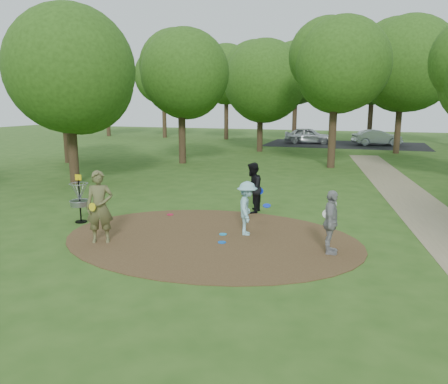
% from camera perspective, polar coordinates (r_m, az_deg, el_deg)
% --- Properties ---
extents(ground, '(100.00, 100.00, 0.00)m').
position_cam_1_polar(ground, '(12.30, -1.77, -6.10)').
color(ground, '#2D5119').
rests_on(ground, ground).
extents(dirt_clearing, '(8.40, 8.40, 0.02)m').
position_cam_1_polar(dirt_clearing, '(12.30, -1.77, -6.06)').
color(dirt_clearing, '#47301C').
rests_on(dirt_clearing, ground).
extents(parking_lot, '(14.00, 8.00, 0.01)m').
position_cam_1_polar(parking_lot, '(41.21, 15.55, 6.01)').
color(parking_lot, black).
rests_on(parking_lot, ground).
extents(player_observer_with_disc, '(0.86, 0.74, 1.98)m').
position_cam_1_polar(player_observer_with_disc, '(12.17, -15.93, -1.91)').
color(player_observer_with_disc, brown).
rests_on(player_observer_with_disc, ground).
extents(player_throwing_with_disc, '(1.10, 1.12, 1.56)m').
position_cam_1_polar(player_throwing_with_disc, '(12.45, 3.03, -2.16)').
color(player_throwing_with_disc, '#94D1DD').
rests_on(player_throwing_with_disc, ground).
extents(player_walking_with_disc, '(0.73, 0.85, 1.74)m').
position_cam_1_polar(player_walking_with_disc, '(14.96, 3.72, 0.53)').
color(player_walking_with_disc, black).
rests_on(player_walking_with_disc, ground).
extents(player_waiting_with_disc, '(0.43, 0.97, 1.63)m').
position_cam_1_polar(player_waiting_with_disc, '(11.19, 13.78, -3.89)').
color(player_waiting_with_disc, gray).
rests_on(player_waiting_with_disc, ground).
extents(disc_ground_cyan, '(0.22, 0.22, 0.02)m').
position_cam_1_polar(disc_ground_cyan, '(12.59, -0.14, -5.54)').
color(disc_ground_cyan, '#1A95D4').
rests_on(disc_ground_cyan, dirt_clearing).
extents(disc_ground_blue, '(0.22, 0.22, 0.02)m').
position_cam_1_polar(disc_ground_blue, '(11.89, -0.27, -6.58)').
color(disc_ground_blue, blue).
rests_on(disc_ground_blue, dirt_clearing).
extents(disc_ground_red, '(0.22, 0.22, 0.02)m').
position_cam_1_polar(disc_ground_red, '(14.86, -7.05, -2.93)').
color(disc_ground_red, '#B8123A').
rests_on(disc_ground_red, dirt_clearing).
extents(car_left, '(4.46, 2.08, 1.48)m').
position_cam_1_polar(car_left, '(41.28, 10.96, 7.25)').
color(car_left, '#B9BCC1').
rests_on(car_left, ground).
extents(car_right, '(4.40, 2.75, 1.37)m').
position_cam_1_polar(car_right, '(41.18, 19.35, 6.72)').
color(car_right, '#ABAEB2').
rests_on(car_right, ground).
extents(disc_golf_basket, '(0.63, 0.63, 1.54)m').
position_cam_1_polar(disc_golf_basket, '(14.46, -18.36, -0.42)').
color(disc_golf_basket, black).
rests_on(disc_golf_basket, ground).
extents(tree_ring, '(36.81, 45.83, 9.62)m').
position_cam_1_polar(tree_ring, '(20.74, 13.25, 15.54)').
color(tree_ring, '#332316').
rests_on(tree_ring, ground).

